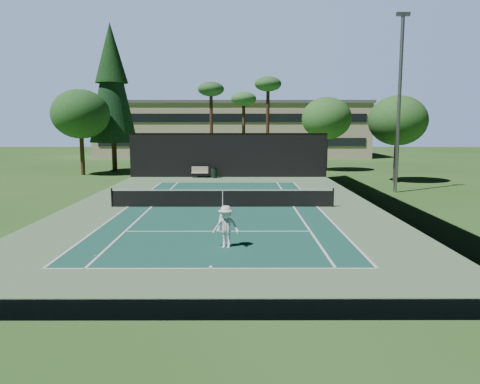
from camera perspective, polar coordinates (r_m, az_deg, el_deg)
The scene contains 22 objects.
ground at distance 27.11m, azimuth -2.13°, elevation -1.84°, with size 160.00×160.00×0.00m, color #2C5A21.
apron_slab at distance 27.11m, azimuth -2.13°, elevation -1.83°, with size 18.00×32.00×0.01m, color #5E845C.
court_surface at distance 27.11m, azimuth -2.13°, elevation -1.81°, with size 10.97×23.77×0.01m, color #1A5448.
court_lines at distance 27.11m, azimuth -2.13°, elevation -1.80°, with size 11.07×23.87×0.01m.
tennis_net at distance 27.02m, azimuth -2.14°, elevation -0.67°, with size 12.90×0.10×1.10m.
fence at distance 26.90m, azimuth -2.15°, elevation 2.40°, with size 18.04×32.05×4.03m.
player at distance 17.98m, azimuth -1.70°, elevation -4.25°, with size 1.06×0.61×1.64m, color white.
tennis_ball_a at distance 17.69m, azimuth -17.25°, elevation -7.44°, with size 0.07×0.07×0.07m, color #C8D430.
tennis_ball_b at distance 30.94m, azimuth -8.53°, elevation -0.62°, with size 0.07×0.07×0.07m, color yellow.
tennis_ball_c at distance 31.87m, azimuth -3.24°, elevation -0.30°, with size 0.07×0.07×0.07m, color #CCEB35.
tennis_ball_d at distance 29.96m, azimuth -6.32°, elevation -0.86°, with size 0.08×0.08×0.08m, color yellow.
park_bench at distance 42.57m, azimuth -4.92°, elevation 2.48°, with size 1.50×0.45×1.02m.
trash_bin at distance 42.27m, azimuth -3.15°, elevation 2.36°, with size 0.56×0.56×0.95m.
pine_tree at distance 50.62m, azimuth -15.40°, elevation 13.31°, with size 4.80×4.80×15.00m.
palm_a at distance 50.90m, azimuth -3.55°, elevation 12.01°, with size 2.80×2.80×9.32m.
palm_b at distance 52.77m, azimuth 0.45°, elevation 10.98°, with size 2.80×2.80×8.42m.
palm_c at distance 49.95m, azimuth 3.43°, elevation 12.56°, with size 2.80×2.80×9.77m.
decid_tree_a at distance 49.54m, azimuth 10.50°, elevation 8.80°, with size 5.12×5.12×7.62m.
decid_tree_b at distance 40.84m, azimuth 18.69°, elevation 8.23°, with size 4.80×4.80×7.14m.
decid_tree_c at distance 47.13m, azimuth -18.88°, elevation 8.96°, with size 5.44×5.44×8.09m.
campus_building at distance 72.68m, azimuth -0.92°, elevation 7.68°, with size 40.50×12.50×8.30m.
light_pole at distance 34.56m, azimuth 18.84°, elevation 10.62°, with size 0.90×0.25×12.22m.
Camera 1 is at (0.93, -26.69, 4.64)m, focal length 35.00 mm.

